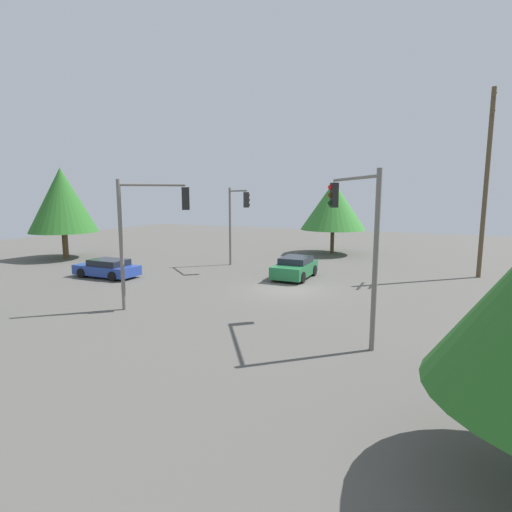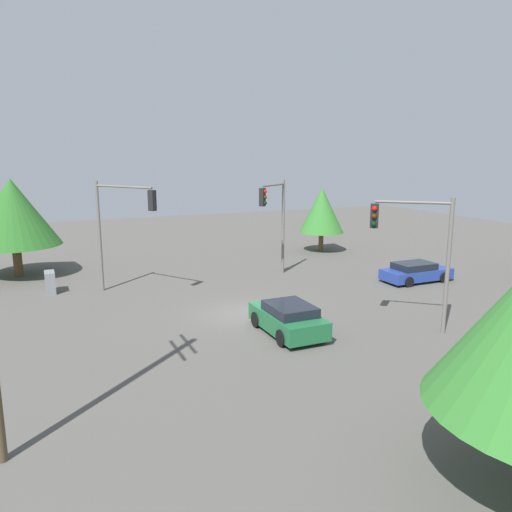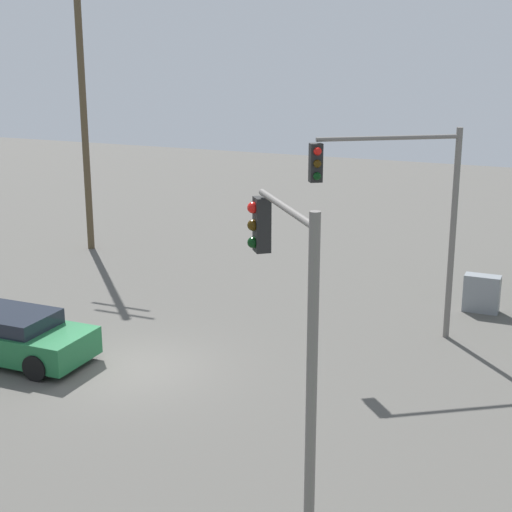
{
  "view_description": "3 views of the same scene",
  "coord_description": "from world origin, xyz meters",
  "views": [
    {
      "loc": [
        20.97,
        7.5,
        5.31
      ],
      "look_at": [
        2.18,
        -1.04,
        2.17
      ],
      "focal_mm": 28.0,
      "sensor_mm": 36.0,
      "label": 1
    },
    {
      "loc": [
        -21.36,
        8.91,
        7.62
      ],
      "look_at": [
        0.95,
        -1.04,
        2.62
      ],
      "focal_mm": 35.0,
      "sensor_mm": 36.0,
      "label": 2
    },
    {
      "loc": [
        10.73,
        -16.6,
        8.52
      ],
      "look_at": [
        3.19,
        0.94,
        3.25
      ],
      "focal_mm": 55.0,
      "sensor_mm": 36.0,
      "label": 3
    }
  ],
  "objects": [
    {
      "name": "tree_far",
      "position": [
        -2.92,
        -21.17,
        4.9
      ],
      "size": [
        5.49,
        5.49,
        7.58
      ],
      "color": "brown",
      "rests_on": "ground_plane"
    },
    {
      "name": "sedan_blue",
      "position": [
        1.63,
        -12.0,
        0.59
      ],
      "size": [
        1.95,
        4.28,
        1.19
      ],
      "rotation": [
        0.0,
        0.0,
        3.14
      ],
      "color": "#233D93",
      "rests_on": "ground_plane"
    },
    {
      "name": "traffic_signal_main",
      "position": [
        -5.05,
        -5.88,
        4.01
      ],
      "size": [
        2.35,
        2.68,
        5.88
      ],
      "rotation": [
        0.0,
        0.0,
        0.86
      ],
      "color": "slate",
      "rests_on": "ground_plane"
    },
    {
      "name": "tree_right",
      "position": [
        -14.99,
        -1.16,
        4.37
      ],
      "size": [
        5.84,
        5.84,
        6.53
      ],
      "color": "#4C3823",
      "rests_on": "ground_plane"
    },
    {
      "name": "utility_pole_tall",
      "position": [
        -8.38,
        10.17,
        6.25
      ],
      "size": [
        2.2,
        0.28,
        11.88
      ],
      "color": "brown",
      "rests_on": "ground_plane"
    },
    {
      "name": "traffic_signal_aux",
      "position": [
        5.9,
        4.74,
        4.27
      ],
      "size": [
        3.72,
        2.63,
        6.19
      ],
      "rotation": [
        0.0,
        0.0,
        3.73
      ],
      "color": "slate",
      "rests_on": "ground_plane"
    },
    {
      "name": "sedan_green",
      "position": [
        -3.2,
        -0.71,
        0.68
      ],
      "size": [
        4.05,
        2.07,
        1.36
      ],
      "rotation": [
        0.0,
        0.0,
        -1.57
      ],
      "color": "#1E6638",
      "rests_on": "ground_plane"
    },
    {
      "name": "traffic_signal_cross",
      "position": [
        6.22,
        -4.7,
        4.1
      ],
      "size": [
        2.19,
        2.64,
        6.03
      ],
      "rotation": [
        0.0,
        0.0,
        2.24
      ],
      "color": "slate",
      "rests_on": "ground_plane"
    },
    {
      "name": "electrical_cabinet",
      "position": [
        7.93,
        8.43,
        0.61
      ],
      "size": [
        1.13,
        0.53,
        1.22
      ],
      "primitive_type": "cube",
      "color": "gray",
      "rests_on": "ground_plane"
    },
    {
      "name": "ground_plane",
      "position": [
        0.0,
        0.0,
        0.0
      ],
      "size": [
        80.0,
        80.0,
        0.0
      ],
      "primitive_type": "plane",
      "color": "#54514C"
    }
  ]
}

